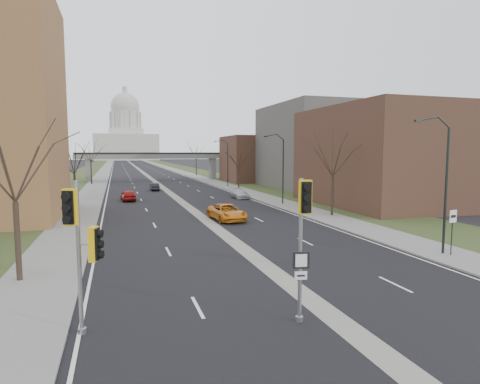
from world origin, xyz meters
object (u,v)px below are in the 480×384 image
signal_pole_median (303,224)px  car_left_far (154,187)px  speed_limit_sign (452,224)px  car_left_near (128,195)px  signal_pole_left (81,236)px  car_right_near (227,212)px  car_right_mid (239,194)px

signal_pole_median → car_left_far: 56.19m
signal_pole_median → speed_limit_sign: signal_pole_median is taller
signal_pole_median → car_left_near: 42.95m
signal_pole_left → car_left_near: signal_pole_left is taller
car_left_near → car_right_near: (8.70, -18.83, 0.02)m
car_left_near → car_right_mid: 15.34m
car_left_near → car_left_far: 14.36m
signal_pole_left → speed_limit_sign: size_ratio=1.96×
speed_limit_sign → car_right_mid: speed_limit_sign is taller
signal_pole_left → car_right_mid: bearing=84.4°
signal_pole_left → signal_pole_median: 7.98m
signal_pole_left → car_left_near: (2.67, 41.10, -2.92)m
signal_pole_median → speed_limit_sign: bearing=35.2°
car_left_near → signal_pole_left: bearing=82.2°
car_left_far → car_right_near: size_ratio=0.68×
car_left_near → car_right_near: size_ratio=0.79×
signal_pole_median → car_right_mid: 42.20m
car_right_near → car_left_far: bearing=92.3°
speed_limit_sign → car_left_near: bearing=109.0°
signal_pole_median → speed_limit_sign: 14.96m
signal_pole_left → signal_pole_median: (7.85, -1.41, 0.24)m
signal_pole_left → signal_pole_median: size_ratio=1.00×
signal_pole_left → speed_limit_sign: signal_pole_left is taller
speed_limit_sign → car_right_mid: 34.72m
signal_pole_median → car_right_near: signal_pole_median is taller
car_left_far → car_right_near: 32.65m
speed_limit_sign → car_right_near: size_ratio=0.51×
car_left_far → car_right_near: bearing=95.5°
speed_limit_sign → car_right_mid: bearing=87.4°
signal_pole_left → car_left_far: (7.37, 54.67, -3.04)m
car_right_mid → car_left_far: bearing=123.9°
signal_pole_left → signal_pole_median: signal_pole_median is taller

